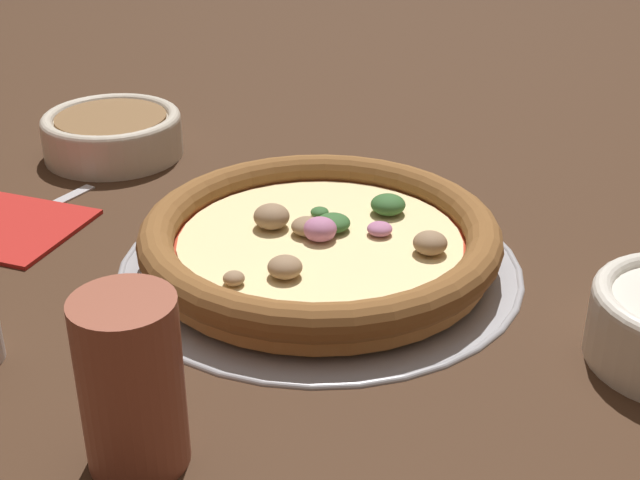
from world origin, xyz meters
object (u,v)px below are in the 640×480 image
at_px(bowl_far, 112,132).
at_px(drinking_cup, 131,384).
at_px(pizza, 320,240).
at_px(fork, 21,220).
at_px(pizza_tray, 320,264).

relative_size(bowl_far, drinking_cup, 1.32).
bearing_deg(pizza, bowl_far, 122.79).
relative_size(pizza, fork, 2.27).
height_order(pizza, fork, pizza).
height_order(pizza_tray, fork, pizza_tray).
relative_size(pizza_tray, bowl_far, 2.28).
xyz_separation_m(pizza_tray, pizza, (0.00, 0.00, 0.02)).
xyz_separation_m(drinking_cup, fork, (-0.12, 0.36, -0.06)).
height_order(pizza_tray, pizza, pizza).
bearing_deg(fork, bowl_far, -166.83).
bearing_deg(pizza, drinking_cup, -123.83).
distance_m(bowl_far, fork, 0.18).
xyz_separation_m(pizza, drinking_cup, (-0.15, -0.22, 0.03)).
relative_size(pizza, bowl_far, 2.02).
relative_size(pizza_tray, pizza, 1.13).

